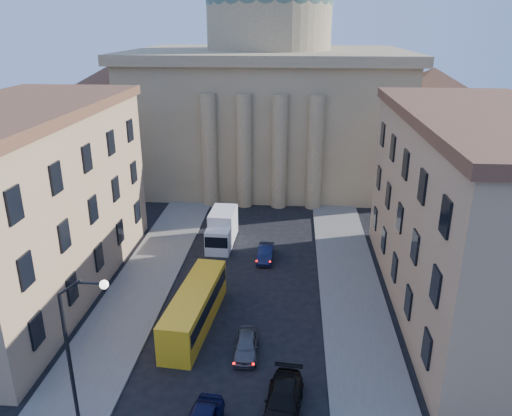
{
  "coord_description": "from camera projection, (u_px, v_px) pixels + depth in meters",
  "views": [
    {
      "loc": [
        3.63,
        -12.29,
        20.28
      ],
      "look_at": [
        1.2,
        18.89,
        8.63
      ],
      "focal_mm": 35.0,
      "sensor_mm": 36.0,
      "label": 1
    }
  ],
  "objects": [
    {
      "name": "sidewalk_left",
      "position": [
        122.0,
        319.0,
        36.24
      ],
      "size": [
        5.0,
        60.0,
        0.15
      ],
      "primitive_type": "cube",
      "color": "#5E5C56",
      "rests_on": "ground"
    },
    {
      "name": "sidewalk_right",
      "position": [
        358.0,
        329.0,
        35.0
      ],
      "size": [
        5.0,
        60.0,
        0.15
      ],
      "primitive_type": "cube",
      "color": "#5E5C56",
      "rests_on": "ground"
    },
    {
      "name": "church",
      "position": [
        268.0,
        90.0,
        66.5
      ],
      "size": [
        68.02,
        28.76,
        36.6
      ],
      "color": "#887654",
      "rests_on": "ground"
    },
    {
      "name": "building_left",
      "position": [
        22.0,
        202.0,
        38.03
      ],
      "size": [
        11.6,
        26.6,
        14.7
      ],
      "color": "tan",
      "rests_on": "ground"
    },
    {
      "name": "building_right",
      "position": [
        480.0,
        215.0,
        35.55
      ],
      "size": [
        11.6,
        26.6,
        14.7
      ],
      "color": "tan",
      "rests_on": "ground"
    },
    {
      "name": "street_lamp",
      "position": [
        77.0,
        342.0,
        24.96
      ],
      "size": [
        2.62,
        0.44,
        8.83
      ],
      "color": "black",
      "rests_on": "ground"
    },
    {
      "name": "car_right_mid",
      "position": [
        284.0,
        401.0,
        27.5
      ],
      "size": [
        2.48,
        5.06,
        1.41
      ],
      "primitive_type": "imported",
      "rotation": [
        0.0,
        0.0,
        -0.11
      ],
      "color": "black",
      "rests_on": "ground"
    },
    {
      "name": "car_right_far",
      "position": [
        246.0,
        345.0,
        32.36
      ],
      "size": [
        1.62,
        3.81,
        1.28
      ],
      "primitive_type": "imported",
      "rotation": [
        0.0,
        0.0,
        0.03
      ],
      "color": "#4D4D52",
      "rests_on": "ground"
    },
    {
      "name": "car_right_distant",
      "position": [
        265.0,
        253.0,
        45.28
      ],
      "size": [
        1.45,
        3.9,
        1.27
      ],
      "primitive_type": "imported",
      "rotation": [
        0.0,
        0.0,
        -0.03
      ],
      "color": "black",
      "rests_on": "ground"
    },
    {
      "name": "city_bus",
      "position": [
        195.0,
        307.0,
        35.14
      ],
      "size": [
        3.14,
        10.0,
        2.77
      ],
      "rotation": [
        0.0,
        0.0,
        -0.09
      ],
      "color": "gold",
      "rests_on": "ground"
    },
    {
      "name": "box_truck",
      "position": [
        222.0,
        230.0,
        48.17
      ],
      "size": [
        2.47,
        5.88,
        3.19
      ],
      "rotation": [
        0.0,
        0.0,
        -0.04
      ],
      "color": "silver",
      "rests_on": "ground"
    }
  ]
}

